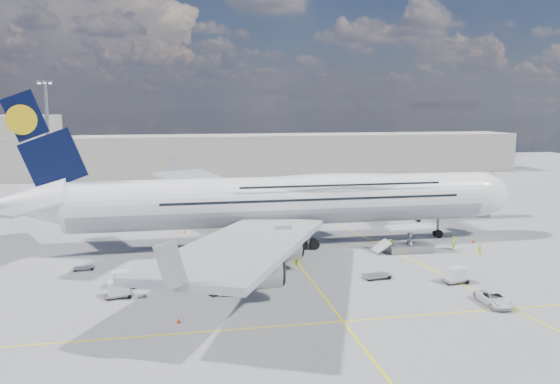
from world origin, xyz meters
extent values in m
plane|color=gray|center=(0.00, 0.00, 0.00)|extent=(300.00, 300.00, 0.00)
cube|color=yellow|center=(0.00, 0.00, 0.01)|extent=(0.25, 220.00, 0.01)
cube|color=yellow|center=(0.00, -20.00, 0.01)|extent=(120.00, 0.25, 0.01)
cube|color=yellow|center=(14.00, 10.00, 0.01)|extent=(14.16, 99.06, 0.01)
cylinder|color=white|center=(0.00, 10.00, 6.80)|extent=(62.00, 7.20, 7.20)
cylinder|color=#9EA0A5|center=(0.00, 10.00, 6.65)|extent=(60.76, 7.13, 7.13)
ellipsoid|color=white|center=(8.00, 10.00, 8.78)|extent=(36.00, 6.84, 3.76)
ellipsoid|color=white|center=(31.00, 10.00, 6.80)|extent=(11.52, 7.20, 7.20)
ellipsoid|color=black|center=(34.24, 10.00, 7.40)|extent=(3.84, 4.16, 1.44)
cone|color=white|center=(-35.50, 10.00, 7.60)|extent=(10.00, 6.84, 6.84)
cube|color=black|center=(-33.50, 10.00, 16.40)|extent=(11.02, 0.46, 14.61)
cylinder|color=yellow|center=(-35.60, 10.00, 18.90)|extent=(4.00, 0.60, 4.00)
cube|color=#999EA3|center=(-8.00, 30.00, 5.60)|extent=(25.49, 39.15, 3.35)
cube|color=#999EA3|center=(-8.00, -10.00, 5.60)|extent=(25.49, 39.15, 3.35)
cylinder|color=#B7BABF|center=(-3.00, 22.50, 3.20)|extent=(5.20, 3.50, 3.50)
cylinder|color=#B7BABF|center=(-7.50, 33.00, 3.20)|extent=(5.20, 3.50, 3.50)
cylinder|color=#B7BABF|center=(-3.00, -2.50, 3.20)|extent=(5.20, 3.50, 3.50)
cylinder|color=#B7BABF|center=(-7.50, -13.00, 3.20)|extent=(5.20, 3.50, 3.50)
cylinder|color=gray|center=(25.00, 10.00, 2.20)|extent=(0.44, 0.44, 3.80)
cylinder|color=black|center=(25.00, 10.00, 0.65)|extent=(1.30, 0.90, 1.30)
cylinder|color=gray|center=(0.00, 10.00, 2.20)|extent=(0.56, 0.56, 3.80)
cylinder|color=black|center=(0.00, 13.20, 0.75)|extent=(1.50, 0.90, 1.50)
cube|color=#B7B7BC|center=(25.00, 18.60, 7.10)|extent=(3.00, 10.00, 2.60)
cube|color=#B7B7BC|center=(33.00, 23.60, 7.10)|extent=(18.00, 3.00, 2.60)
cylinder|color=gray|center=(27.00, 21.60, 3.55)|extent=(0.80, 0.80, 7.10)
cylinder|color=black|center=(27.00, 21.60, 0.45)|extent=(0.90, 0.80, 0.90)
cylinder|color=gray|center=(41.00, 23.60, 3.55)|extent=(1.00, 1.00, 7.10)
cube|color=gray|center=(41.00, 23.60, 0.40)|extent=(2.00, 2.00, 0.80)
cylinder|color=#B7B7BC|center=(25.00, 14.80, 7.10)|extent=(3.60, 3.60, 2.80)
cube|color=silver|center=(17.00, 2.90, 3.50)|extent=(6.50, 3.20, 0.35)
cube|color=gray|center=(17.00, 2.90, 0.55)|extent=(6.50, 3.20, 1.10)
cube|color=gray|center=(17.00, 2.90, 2.05)|extent=(0.22, 1.99, 3.00)
cylinder|color=black|center=(14.40, 1.70, 0.35)|extent=(0.70, 0.30, 0.70)
cube|color=silver|center=(12.80, 2.90, 1.00)|extent=(2.16, 2.60, 1.60)
cylinder|color=gray|center=(-40.00, 45.00, 12.50)|extent=(0.70, 0.70, 25.00)
cube|color=gray|center=(-40.00, 45.00, 25.20)|extent=(3.00, 0.40, 0.60)
cube|color=#B2AD9E|center=(0.00, 95.00, 6.00)|extent=(180.00, 16.00, 12.00)
cube|color=#193814|center=(40.00, 140.00, 4.00)|extent=(160.00, 6.00, 8.00)
cube|color=gray|center=(-22.13, -9.05, 0.35)|extent=(3.23, 2.19, 0.18)
cylinder|color=black|center=(-23.31, -9.64, 0.22)|extent=(0.43, 0.18, 0.43)
cylinder|color=black|center=(-20.95, -8.46, 0.22)|extent=(0.43, 0.18, 0.43)
cube|color=silver|center=(-22.13, -9.05, 1.13)|extent=(2.44, 1.92, 1.48)
cube|color=gray|center=(-21.92, -5.81, 0.37)|extent=(3.41, 2.27, 0.19)
cylinder|color=black|center=(-23.18, -6.44, 0.23)|extent=(0.46, 0.19, 0.46)
cylinder|color=black|center=(-20.67, -5.18, 0.23)|extent=(0.46, 0.19, 0.46)
cube|color=silver|center=(-21.92, -5.81, 1.20)|extent=(2.57, 2.00, 1.57)
cube|color=gray|center=(-10.98, -9.70, 0.37)|extent=(3.49, 2.37, 0.19)
cylinder|color=black|center=(-12.26, -10.34, 0.23)|extent=(0.47, 0.19, 0.47)
cylinder|color=black|center=(-9.70, -9.06, 0.23)|extent=(0.47, 0.19, 0.47)
cube|color=silver|center=(-10.98, -9.70, 1.22)|extent=(2.64, 2.07, 1.60)
cube|color=gray|center=(-27.50, 2.35, 0.30)|extent=(2.79, 1.82, 0.15)
cylinder|color=black|center=(-28.54, 1.83, 0.19)|extent=(0.38, 0.15, 0.38)
cylinder|color=black|center=(-26.47, 2.86, 0.19)|extent=(0.38, 0.15, 0.38)
cube|color=gray|center=(16.54, -11.34, 0.35)|extent=(3.29, 2.24, 0.18)
cylinder|color=black|center=(15.34, -11.95, 0.22)|extent=(0.44, 0.18, 0.44)
cylinder|color=black|center=(17.75, -10.74, 0.22)|extent=(0.44, 0.18, 0.44)
cube|color=silver|center=(16.54, -11.34, 1.15)|extent=(2.49, 1.96, 1.50)
cube|color=gray|center=(8.02, -7.98, 0.38)|extent=(3.45, 2.14, 0.20)
cylinder|color=black|center=(6.72, -8.63, 0.24)|extent=(0.48, 0.20, 0.48)
cylinder|color=black|center=(9.32, -7.33, 0.24)|extent=(0.48, 0.20, 0.48)
cube|color=white|center=(-9.92, -10.00, 0.79)|extent=(3.36, 1.96, 1.47)
cube|color=black|center=(-9.92, -10.00, 1.69)|extent=(1.33, 1.52, 0.56)
cylinder|color=black|center=(-11.05, -10.62, 0.36)|extent=(0.72, 0.28, 0.72)
cylinder|color=black|center=(-8.79, -9.38, 0.36)|extent=(0.72, 0.28, 0.72)
cube|color=gray|center=(-2.04, 20.72, 0.90)|extent=(6.10, 2.98, 1.80)
cube|color=white|center=(-2.67, 20.72, 2.61)|extent=(4.60, 2.85, 1.98)
cube|color=white|center=(0.21, 20.72, 1.71)|extent=(1.90, 2.28, 1.44)
cube|color=black|center=(0.84, 20.72, 1.89)|extent=(0.39, 1.80, 0.81)
cylinder|color=black|center=(-0.06, 19.68, 0.49)|extent=(0.99, 0.31, 0.99)
cylinder|color=black|center=(-4.02, 21.75, 0.49)|extent=(0.99, 0.31, 0.99)
cube|color=#F6470C|center=(-2.67, 20.72, 1.98)|extent=(4.65, 2.90, 0.45)
cube|color=gray|center=(-15.09, 49.80, 0.95)|extent=(6.40, 3.03, 1.90)
cube|color=white|center=(-15.75, 49.80, 2.75)|extent=(4.82, 2.92, 2.09)
cube|color=white|center=(-12.72, 49.80, 1.80)|extent=(1.97, 2.38, 1.52)
cube|color=black|center=(-12.05, 49.80, 1.99)|extent=(0.38, 1.90, 0.85)
cylinder|color=black|center=(-13.00, 48.71, 0.52)|extent=(1.04, 0.33, 1.04)
cylinder|color=black|center=(-17.18, 50.89, 0.52)|extent=(1.04, 0.33, 1.04)
imported|color=silver|center=(16.92, -18.69, 0.70)|extent=(2.41, 5.06, 1.40)
imported|color=#9DDD17|center=(23.87, 2.69, 1.00)|extent=(0.84, 0.86, 2.00)
imported|color=#E5FB1A|center=(25.65, -1.37, 0.83)|extent=(1.00, 0.91, 1.66)
imported|color=#C0FD1A|center=(-8.55, -6.66, 0.82)|extent=(0.61, 1.03, 1.64)
imported|color=#CFF219|center=(14.57, 3.86, 0.85)|extent=(0.82, 0.97, 1.70)
imported|color=#C6DC17|center=(-0.68, -2.17, 0.92)|extent=(1.33, 0.99, 1.83)
cone|color=#F6470C|center=(28.73, 5.64, 0.27)|extent=(0.42, 0.42, 0.54)
cube|color=#F6470C|center=(28.73, 5.64, 0.01)|extent=(0.37, 0.37, 0.03)
cone|color=#F6470C|center=(-14.57, 20.68, 0.30)|extent=(0.48, 0.48, 0.61)
cube|color=#F6470C|center=(-14.57, 20.68, 0.02)|extent=(0.41, 0.41, 0.03)
cone|color=#F6470C|center=(-5.12, 37.40, 0.31)|extent=(0.49, 0.49, 0.62)
cube|color=#F6470C|center=(-5.12, 37.40, 0.02)|extent=(0.42, 0.42, 0.03)
cone|color=#F6470C|center=(-4.39, -5.98, 0.24)|extent=(0.38, 0.38, 0.48)
cube|color=#F6470C|center=(-4.39, -5.98, 0.01)|extent=(0.32, 0.32, 0.03)
cone|color=#F6470C|center=(-15.77, -17.38, 0.25)|extent=(0.40, 0.40, 0.50)
cube|color=#F6470C|center=(-15.77, -17.38, 0.01)|extent=(0.34, 0.34, 0.03)
camera|label=1|loc=(-15.45, -68.41, 20.80)|focal=35.00mm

